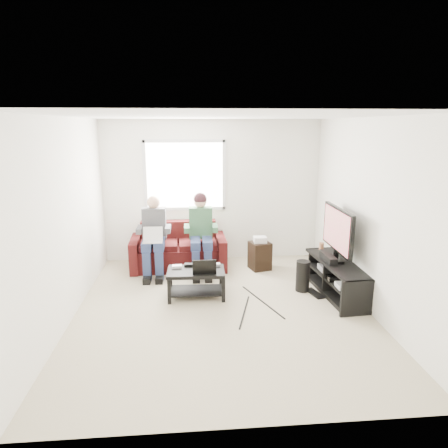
# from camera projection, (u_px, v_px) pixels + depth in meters

# --- Properties ---
(floor) EXTENTS (4.50, 4.50, 0.00)m
(floor) POSITION_uv_depth(u_px,v_px,m) (222.00, 309.00, 5.55)
(floor) COLOR beige
(floor) RESTS_ON ground
(ceiling) EXTENTS (4.50, 4.50, 0.00)m
(ceiling) POSITION_uv_depth(u_px,v_px,m) (222.00, 116.00, 4.92)
(ceiling) COLOR white
(ceiling) RESTS_ON wall_back
(wall_back) EXTENTS (4.50, 0.00, 4.50)m
(wall_back) POSITION_uv_depth(u_px,v_px,m) (212.00, 191.00, 7.41)
(wall_back) COLOR white
(wall_back) RESTS_ON floor
(wall_front) EXTENTS (4.50, 0.00, 4.50)m
(wall_front) POSITION_uv_depth(u_px,v_px,m) (246.00, 285.00, 3.06)
(wall_front) COLOR white
(wall_front) RESTS_ON floor
(wall_left) EXTENTS (0.00, 4.50, 4.50)m
(wall_left) POSITION_uv_depth(u_px,v_px,m) (65.00, 222.00, 5.07)
(wall_left) COLOR white
(wall_left) RESTS_ON floor
(wall_right) EXTENTS (0.00, 4.50, 4.50)m
(wall_right) POSITION_uv_depth(u_px,v_px,m) (369.00, 216.00, 5.40)
(wall_right) COLOR white
(wall_right) RESTS_ON floor
(window) EXTENTS (1.48, 0.04, 1.28)m
(window) POSITION_uv_depth(u_px,v_px,m) (185.00, 175.00, 7.28)
(window) COLOR white
(window) RESTS_ON wall_back
(sofa) EXTENTS (1.69, 0.85, 0.79)m
(sofa) POSITION_uv_depth(u_px,v_px,m) (179.00, 251.00, 7.18)
(sofa) COLOR #441111
(sofa) RESTS_ON floor
(person_left) EXTENTS (0.40, 0.70, 1.32)m
(person_left) POSITION_uv_depth(u_px,v_px,m) (154.00, 233.00, 6.78)
(person_left) COLOR navy
(person_left) RESTS_ON sofa
(person_right) EXTENTS (0.40, 0.71, 1.36)m
(person_right) POSITION_uv_depth(u_px,v_px,m) (201.00, 228.00, 6.85)
(person_right) COLOR navy
(person_right) RESTS_ON sofa
(laptop_silver) EXTENTS (0.35, 0.26, 0.24)m
(laptop_silver) POSITION_uv_depth(u_px,v_px,m) (153.00, 238.00, 6.54)
(laptop_silver) COLOR silver
(laptop_silver) RESTS_ON person_left
(coffee_table) EXTENTS (0.85, 0.54, 0.42)m
(coffee_table) POSITION_uv_depth(u_px,v_px,m) (196.00, 277.00, 5.90)
(coffee_table) COLOR black
(coffee_table) RESTS_ON floor
(laptop_black) EXTENTS (0.37, 0.29, 0.24)m
(laptop_black) POSITION_uv_depth(u_px,v_px,m) (204.00, 264.00, 5.78)
(laptop_black) COLOR black
(laptop_black) RESTS_ON coffee_table
(controller_a) EXTENTS (0.14, 0.10, 0.04)m
(controller_a) POSITION_uv_depth(u_px,v_px,m) (177.00, 267.00, 5.96)
(controller_a) COLOR silver
(controller_a) RESTS_ON coffee_table
(controller_b) EXTENTS (0.15, 0.10, 0.04)m
(controller_b) POSITION_uv_depth(u_px,v_px,m) (189.00, 265.00, 6.03)
(controller_b) COLOR black
(controller_b) RESTS_ON coffee_table
(controller_c) EXTENTS (0.14, 0.09, 0.04)m
(controller_c) POSITION_uv_depth(u_px,v_px,m) (216.00, 265.00, 6.04)
(controller_c) COLOR gray
(controller_c) RESTS_ON coffee_table
(tv_stand) EXTENTS (0.57, 1.54, 0.50)m
(tv_stand) POSITION_uv_depth(u_px,v_px,m) (337.00, 280.00, 6.02)
(tv_stand) COLOR black
(tv_stand) RESTS_ON floor
(tv) EXTENTS (0.12, 1.10, 0.81)m
(tv) POSITION_uv_depth(u_px,v_px,m) (338.00, 231.00, 5.94)
(tv) COLOR black
(tv) RESTS_ON tv_stand
(soundbar) EXTENTS (0.12, 0.50, 0.10)m
(soundbar) POSITION_uv_depth(u_px,v_px,m) (328.00, 257.00, 6.02)
(soundbar) COLOR black
(soundbar) RESTS_ON tv_stand
(drink_cup) EXTENTS (0.08, 0.08, 0.12)m
(drink_cup) POSITION_uv_depth(u_px,v_px,m) (321.00, 246.00, 6.54)
(drink_cup) COLOR #A06745
(drink_cup) RESTS_ON tv_stand
(console_white) EXTENTS (0.30, 0.22, 0.06)m
(console_white) POSITION_uv_depth(u_px,v_px,m) (347.00, 286.00, 5.61)
(console_white) COLOR silver
(console_white) RESTS_ON tv_stand
(console_grey) EXTENTS (0.34, 0.26, 0.08)m
(console_grey) POSITION_uv_depth(u_px,v_px,m) (330.00, 268.00, 6.29)
(console_grey) COLOR gray
(console_grey) RESTS_ON tv_stand
(console_black) EXTENTS (0.38, 0.30, 0.07)m
(console_black) POSITION_uv_depth(u_px,v_px,m) (338.00, 276.00, 5.95)
(console_black) COLOR black
(console_black) RESTS_ON tv_stand
(subwoofer) EXTENTS (0.21, 0.21, 0.48)m
(subwoofer) POSITION_uv_depth(u_px,v_px,m) (303.00, 276.00, 6.13)
(subwoofer) COLOR black
(subwoofer) RESTS_ON floor
(keyboard_floor) EXTENTS (0.23, 0.42, 0.02)m
(keyboard_floor) POSITION_uv_depth(u_px,v_px,m) (315.00, 293.00, 6.06)
(keyboard_floor) COLOR black
(keyboard_floor) RESTS_ON floor
(end_table) EXTENTS (0.33, 0.33, 0.59)m
(end_table) POSITION_uv_depth(u_px,v_px,m) (260.00, 255.00, 7.06)
(end_table) COLOR black
(end_table) RESTS_ON floor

